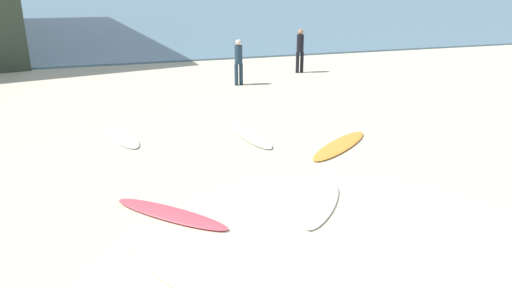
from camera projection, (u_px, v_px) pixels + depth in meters
ground_plane at (339, 274)px, 7.67m from camera, size 120.00×120.00×0.00m
ocean_water at (151, 14)px, 41.03m from camera, size 120.00×40.00×0.08m
surfboard_0 at (340, 145)px, 12.75m from camera, size 2.35×2.08×0.07m
surfboard_1 at (250, 135)px, 13.50m from camera, size 0.99×2.42×0.07m
surfboard_2 at (171, 214)px, 9.37m from camera, size 2.13×2.05×0.08m
surfboard_3 at (123, 137)px, 13.34m from camera, size 1.13×2.08×0.07m
surfboard_4 at (321, 204)px, 9.74m from camera, size 1.62×2.00×0.07m
surfboard_5 at (176, 271)px, 7.68m from camera, size 1.59×2.25×0.08m
beachgoer_near at (300, 48)px, 20.50m from camera, size 0.34×0.31×1.76m
beachgoer_mid at (239, 60)px, 18.53m from camera, size 0.35×0.35×1.68m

